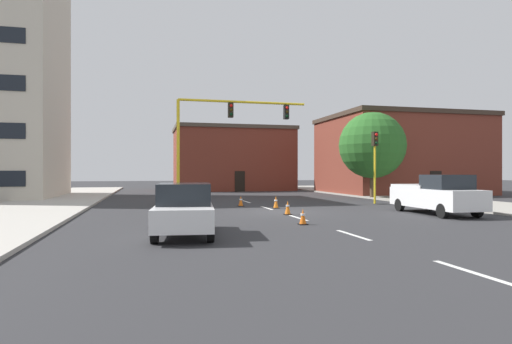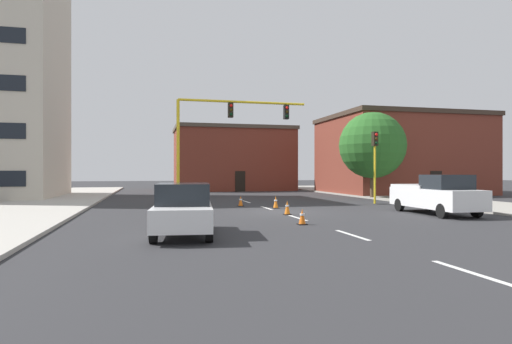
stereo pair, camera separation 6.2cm
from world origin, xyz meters
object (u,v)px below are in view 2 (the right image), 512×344
traffic_cone_roadside_a (241,201)px  traffic_cone_roadside_b (302,217)px  traffic_light_pole_right (375,151)px  pickup_truck_white (436,195)px  tree_right_mid (372,145)px  traffic_cone_roadside_d (276,202)px  sedan_white_near_left (183,209)px  traffic_cone_roadside_c (287,208)px  traffic_signal_gantry (197,170)px

traffic_cone_roadside_a → traffic_cone_roadside_b: bearing=-86.8°
traffic_light_pole_right → traffic_cone_roadside_b: (-8.61, -9.56, -3.21)m
traffic_light_pole_right → pickup_truck_white: bearing=-95.2°
traffic_light_pole_right → tree_right_mid: (2.30, 4.50, 0.67)m
traffic_cone_roadside_a → traffic_cone_roadside_d: 2.60m
sedan_white_near_left → traffic_cone_roadside_d: bearing=57.4°
tree_right_mid → traffic_light_pole_right: bearing=-117.0°
traffic_cone_roadside_a → traffic_cone_roadside_c: (1.18, -5.67, 0.02)m
tree_right_mid → sedan_white_near_left: 22.57m
tree_right_mid → traffic_cone_roadside_d: (-9.78, -6.46, -3.84)m
traffic_light_pole_right → traffic_cone_roadside_b: traffic_light_pole_right is taller
sedan_white_near_left → traffic_cone_roadside_b: size_ratio=7.28×
pickup_truck_white → traffic_cone_roadside_b: pickup_truck_white is taller
traffic_cone_roadside_a → traffic_cone_roadside_c: bearing=-78.2°
traffic_cone_roadside_d → traffic_cone_roadside_c: bearing=-97.5°
traffic_signal_gantry → tree_right_mid: 14.29m
sedan_white_near_left → traffic_cone_roadside_a: 12.15m
traffic_cone_roadside_a → pickup_truck_white: bearing=-40.3°
traffic_signal_gantry → tree_right_mid: size_ratio=1.39×
traffic_cone_roadside_a → tree_right_mid: bearing=21.3°
traffic_signal_gantry → traffic_light_pole_right: (11.62, -1.89, 1.26)m
traffic_cone_roadside_c → traffic_cone_roadside_d: 3.71m
traffic_signal_gantry → traffic_cone_roadside_c: 8.58m
sedan_white_near_left → traffic_cone_roadside_b: sedan_white_near_left is taller
traffic_cone_roadside_d → traffic_signal_gantry: bearing=137.1°
traffic_cone_roadside_b → traffic_cone_roadside_a: bearing=93.2°
tree_right_mid → traffic_cone_roadside_d: bearing=-146.5°
traffic_light_pole_right → sedan_white_near_left: size_ratio=1.03×
tree_right_mid → traffic_cone_roadside_d: size_ratio=9.32×
traffic_signal_gantry → pickup_truck_white: bearing=-39.6°
traffic_signal_gantry → pickup_truck_white: 14.29m
traffic_signal_gantry → sedan_white_near_left: (-1.84, -13.20, -1.38)m
traffic_signal_gantry → traffic_cone_roadside_a: traffic_signal_gantry is taller
traffic_cone_roadside_a → traffic_cone_roadside_d: size_ratio=0.90×
sedan_white_near_left → traffic_cone_roadside_d: size_ratio=6.41×
pickup_truck_white → traffic_cone_roadside_b: (-7.95, -2.38, -0.66)m
traffic_signal_gantry → sedan_white_near_left: bearing=-97.9°
sedan_white_near_left → traffic_cone_roadside_d: 11.11m
traffic_cone_roadside_b → traffic_cone_roadside_c: traffic_cone_roadside_c is taller
traffic_cone_roadside_a → traffic_cone_roadside_d: (1.67, -1.99, 0.04)m
sedan_white_near_left → traffic_cone_roadside_c: 7.92m
traffic_light_pole_right → traffic_signal_gantry: bearing=170.8°
tree_right_mid → traffic_cone_roadside_c: 14.93m
traffic_cone_roadside_c → tree_right_mid: bearing=44.6°
traffic_signal_gantry → traffic_cone_roadside_d: (4.14, -3.85, -1.91)m
tree_right_mid → traffic_cone_roadside_c: tree_right_mid is taller
traffic_cone_roadside_a → traffic_cone_roadside_b: 9.61m
traffic_light_pole_right → pickup_truck_white: (-0.65, -7.18, -2.55)m
traffic_signal_gantry → traffic_cone_roadside_b: size_ratio=14.66×
traffic_cone_roadside_c → traffic_cone_roadside_d: bearing=82.5°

